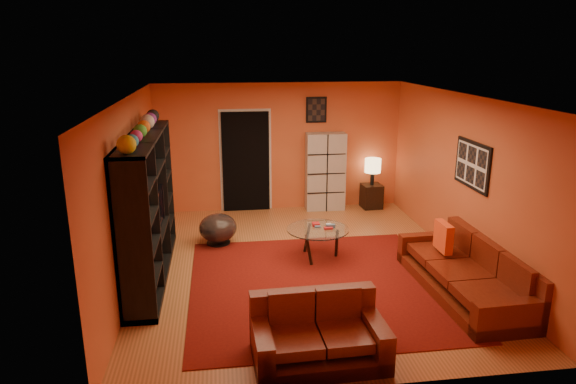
{
  "coord_description": "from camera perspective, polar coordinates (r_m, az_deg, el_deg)",
  "views": [
    {
      "loc": [
        -1.23,
        -7.27,
        3.29
      ],
      "look_at": [
        -0.22,
        0.1,
        1.17
      ],
      "focal_mm": 32.0,
      "sensor_mm": 36.0,
      "label": 1
    }
  ],
  "objects": [
    {
      "name": "floor",
      "position": [
        8.07,
        1.67,
        -8.16
      ],
      "size": [
        6.0,
        6.0,
        0.0
      ],
      "primitive_type": "plane",
      "color": "#9B5B30",
      "rests_on": "ground"
    },
    {
      "name": "ceiling",
      "position": [
        7.4,
        1.84,
        10.54
      ],
      "size": [
        6.0,
        6.0,
        0.0
      ],
      "primitive_type": "plane",
      "rotation": [
        3.14,
        0.0,
        0.0
      ],
      "color": "white",
      "rests_on": "wall_back"
    },
    {
      "name": "wall_back",
      "position": [
        10.53,
        -0.94,
        5.01
      ],
      "size": [
        6.0,
        0.0,
        6.0
      ],
      "primitive_type": "plane",
      "rotation": [
        1.57,
        0.0,
        0.0
      ],
      "color": "#CD552D",
      "rests_on": "floor"
    },
    {
      "name": "wall_front",
      "position": [
        4.87,
        7.63,
        -8.41
      ],
      "size": [
        6.0,
        0.0,
        6.0
      ],
      "primitive_type": "plane",
      "rotation": [
        -1.57,
        0.0,
        0.0
      ],
      "color": "#CD552D",
      "rests_on": "floor"
    },
    {
      "name": "wall_left",
      "position": [
        7.64,
        -17.07,
        0.09
      ],
      "size": [
        0.0,
        6.0,
        6.0
      ],
      "primitive_type": "plane",
      "rotation": [
        1.57,
        0.0,
        1.57
      ],
      "color": "#CD552D",
      "rests_on": "floor"
    },
    {
      "name": "wall_right",
      "position": [
        8.41,
        18.81,
        1.34
      ],
      "size": [
        0.0,
        6.0,
        6.0
      ],
      "primitive_type": "plane",
      "rotation": [
        1.57,
        0.0,
        -1.57
      ],
      "color": "#CD552D",
      "rests_on": "floor"
    },
    {
      "name": "rug",
      "position": [
        7.46,
        3.34,
        -10.24
      ],
      "size": [
        3.6,
        3.6,
        0.01
      ],
      "primitive_type": "cube",
      "color": "#550C09",
      "rests_on": "floor"
    },
    {
      "name": "doorway",
      "position": [
        10.49,
        -4.71,
        3.36
      ],
      "size": [
        0.95,
        0.1,
        2.04
      ],
      "primitive_type": "cube",
      "color": "black",
      "rests_on": "floor"
    },
    {
      "name": "wall_art_right",
      "position": [
        8.07,
        19.8,
        2.86
      ],
      "size": [
        0.03,
        1.0,
        0.7
      ],
      "primitive_type": "cube",
      "color": "black",
      "rests_on": "wall_right"
    },
    {
      "name": "wall_art_back",
      "position": [
        10.51,
        3.17,
        9.11
      ],
      "size": [
        0.42,
        0.03,
        0.52
      ],
      "primitive_type": "cube",
      "color": "black",
      "rests_on": "wall_back"
    },
    {
      "name": "entertainment_unit",
      "position": [
        7.68,
        -15.27,
        -1.65
      ],
      "size": [
        0.45,
        3.0,
        2.1
      ],
      "primitive_type": "cube",
      "color": "black",
      "rests_on": "floor"
    },
    {
      "name": "tv",
      "position": [
        7.76,
        -14.8,
        -1.91
      ],
      "size": [
        0.92,
        0.12,
        0.53
      ],
      "primitive_type": "imported",
      "rotation": [
        0.0,
        0.0,
        1.57
      ],
      "color": "black",
      "rests_on": "entertainment_unit"
    },
    {
      "name": "sofa",
      "position": [
        7.56,
        19.69,
        -8.54
      ],
      "size": [
        1.08,
        2.46,
        0.85
      ],
      "rotation": [
        0.0,
        0.0,
        0.04
      ],
      "color": "#54160B",
      "rests_on": "rug"
    },
    {
      "name": "loveseat",
      "position": [
        5.79,
        3.27,
        -15.41
      ],
      "size": [
        1.44,
        0.89,
        0.85
      ],
      "rotation": [
        0.0,
        0.0,
        1.6
      ],
      "color": "#54160B",
      "rests_on": "rug"
    },
    {
      "name": "throw_pillow",
      "position": [
        7.79,
        16.89,
        -4.78
      ],
      "size": [
        0.12,
        0.42,
        0.42
      ],
      "primitive_type": "cube",
      "color": "#FF491C",
      "rests_on": "sofa"
    },
    {
      "name": "coffee_table",
      "position": [
        8.18,
        3.32,
        -4.42
      ],
      "size": [
        0.99,
        0.99,
        0.49
      ],
      "rotation": [
        0.0,
        0.0,
        -0.12
      ],
      "color": "silver",
      "rests_on": "floor"
    },
    {
      "name": "storage_cabinet",
      "position": [
        10.59,
        4.17,
        2.27
      ],
      "size": [
        0.81,
        0.38,
        1.6
      ],
      "primitive_type": "cube",
      "rotation": [
        0.0,
        0.0,
        -0.03
      ],
      "color": "#B6B1A8",
      "rests_on": "floor"
    },
    {
      "name": "bowl_chair",
      "position": [
        8.89,
        -7.79,
        -4.01
      ],
      "size": [
        0.65,
        0.65,
        0.53
      ],
      "color": "black",
      "rests_on": "floor"
    },
    {
      "name": "side_table",
      "position": [
        10.93,
        9.25,
        -0.45
      ],
      "size": [
        0.42,
        0.42,
        0.5
      ],
      "primitive_type": "cube",
      "rotation": [
        0.0,
        0.0,
        0.05
      ],
      "color": "black",
      "rests_on": "floor"
    },
    {
      "name": "table_lamp",
      "position": [
        10.77,
        9.41,
        2.85
      ],
      "size": [
        0.33,
        0.33,
        0.56
      ],
      "color": "black",
      "rests_on": "side_table"
    }
  ]
}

